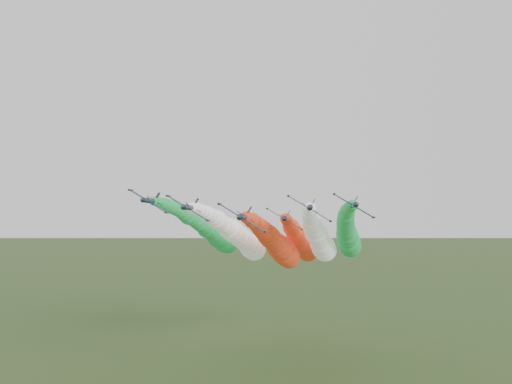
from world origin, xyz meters
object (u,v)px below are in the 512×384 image
at_px(jet_lead, 278,246).
at_px(jet_outer_left, 213,232).
at_px(jet_inner_left, 241,238).
at_px(jet_trail, 301,242).
at_px(jet_outer_right, 348,235).
at_px(jet_inner_right, 319,239).

xyz_separation_m(jet_lead, jet_outer_left, (-20.53, 17.54, 2.93)).
distance_m(jet_inner_left, jet_trail, 24.52).
height_order(jet_lead, jet_inner_left, jet_inner_left).
distance_m(jet_lead, jet_outer_left, 27.16).
bearing_deg(jet_outer_right, jet_outer_left, 178.78).
height_order(jet_inner_right, jet_outer_right, jet_outer_right).
bearing_deg(jet_outer_left, jet_trail, 20.74).
xyz_separation_m(jet_outer_left, jet_trail, (26.49, 10.03, -3.31)).
distance_m(jet_inner_left, jet_outer_left, 12.10).
height_order(jet_lead, jet_inner_right, jet_inner_right).
xyz_separation_m(jet_inner_right, jet_outer_right, (8.55, 7.77, 0.68)).
height_order(jet_inner_left, jet_outer_right, jet_outer_right).
bearing_deg(jet_inner_right, jet_outer_left, 164.71).
bearing_deg(jet_lead, jet_outer_right, 40.44).
bearing_deg(jet_outer_left, jet_lead, -40.51).
bearing_deg(jet_trail, jet_lead, -102.18).
bearing_deg(jet_inner_left, jet_outer_left, 141.58).
distance_m(jet_inner_right, jet_trail, 19.43).
distance_m(jet_lead, jet_trail, 28.21).
bearing_deg(jet_trail, jet_outer_left, -159.26).
bearing_deg(jet_outer_left, jet_outer_right, -1.22).
bearing_deg(jet_outer_left, jet_inner_right, -15.29).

